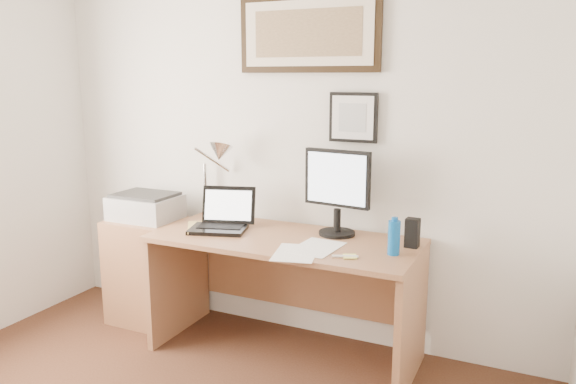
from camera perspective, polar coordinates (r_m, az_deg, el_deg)
The scene contains 17 objects.
wall_back at distance 3.64m, azimuth -0.04°, elevation 4.68°, with size 3.50×0.02×2.50m, color silver.
side_cabinet at distance 4.07m, azimuth -13.95°, elevation -7.76°, with size 0.50×0.40×0.73m, color #8E5B3B.
water_bottle at distance 3.07m, azimuth 10.71°, elevation -4.59°, with size 0.07×0.07×0.19m, color #0D57AA.
bottle_cap at distance 3.05m, azimuth 10.79°, elevation -2.72°, with size 0.03×0.03×0.02m, color #0D57AA.
speaker at distance 3.23m, azimuth 12.52°, elevation -4.08°, with size 0.07×0.06×0.17m, color black.
paper_sheet_a at distance 3.07m, azimuth 0.80°, elevation -6.20°, with size 0.23×0.32×0.00m, color white.
paper_sheet_b at distance 3.16m, azimuth 2.93°, elevation -5.64°, with size 0.23×0.33×0.00m, color white.
sticky_pad at distance 3.01m, azimuth 6.30°, elevation -6.52°, with size 0.07×0.07×0.01m, color #FAFF78.
marker_pen at distance 3.00m, azimuth 5.82°, elevation -6.53°, with size 0.02×0.02×0.14m, color silver.
book at distance 3.58m, azimuth -10.15°, elevation -3.64°, with size 0.20×0.27×0.02m, color tan.
desk at distance 3.50m, azimuth 0.21°, elevation -8.00°, with size 1.60×0.70×0.75m.
laptop at distance 3.54m, azimuth -6.73°, elevation -2.89°, with size 0.40×0.38×0.26m.
lcd_monitor at distance 3.36m, azimuth 5.01°, elevation 0.40°, with size 0.42×0.22×0.52m.
printer at distance 3.97m, azimuth -14.26°, elevation -1.42°, with size 0.44×0.34×0.18m.
desk_lamp at distance 3.68m, azimuth -7.07°, elevation 3.68°, with size 0.29×0.27×0.53m.
picture_large at distance 3.54m, azimuth 2.04°, elevation 15.82°, with size 0.92×0.04×0.47m.
picture_small at distance 3.43m, azimuth 6.64°, elevation 7.53°, with size 0.30×0.03×0.30m.
Camera 1 is at (1.53, -1.28, 1.69)m, focal length 35.00 mm.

